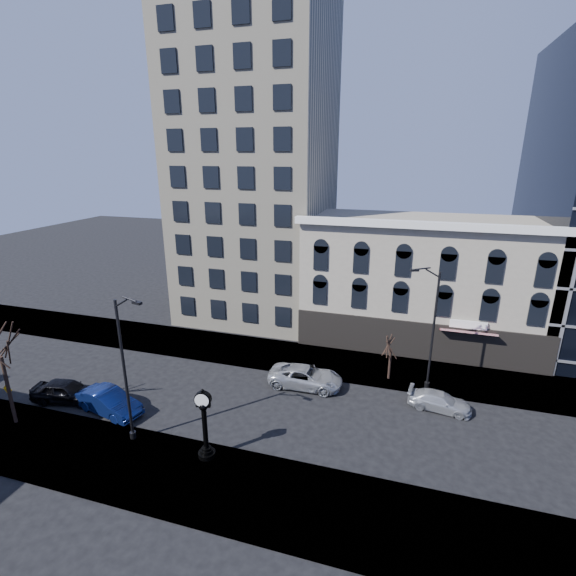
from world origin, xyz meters
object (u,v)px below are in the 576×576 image
(street_lamp_near, at_px, (127,333))
(warning_sign, at_px, (9,394))
(street_clock, at_px, (205,427))
(car_near_a, at_px, (66,391))
(car_near_b, at_px, (109,402))

(street_lamp_near, relative_size, warning_sign, 3.93)
(street_clock, relative_size, car_near_a, 0.93)
(car_near_b, bearing_deg, street_clock, -91.91)
(street_clock, height_order, street_lamp_near, street_lamp_near)
(street_clock, height_order, car_near_b, street_clock)
(car_near_a, distance_m, car_near_b, 4.04)
(street_clock, bearing_deg, car_near_a, 157.89)
(warning_sign, distance_m, car_near_b, 6.67)
(warning_sign, bearing_deg, car_near_a, 57.46)
(car_near_b, bearing_deg, car_near_a, 98.64)
(warning_sign, relative_size, car_near_b, 0.49)
(street_lamp_near, xyz_separation_m, warning_sign, (-10.30, -0.22, -5.86))
(car_near_a, height_order, car_near_b, car_near_b)
(car_near_a, bearing_deg, street_clock, -111.95)
(street_lamp_near, bearing_deg, warning_sign, -165.02)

